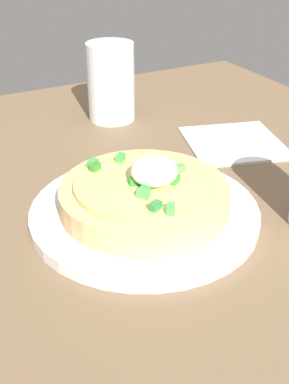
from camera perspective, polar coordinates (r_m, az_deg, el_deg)
dining_table at (r=65.16cm, az=-3.62°, el=0.52°), size 91.36×77.39×3.04cm
plate at (r=55.81cm, az=-0.00°, el=-2.36°), size 25.74×25.74×1.33cm
pizza at (r=54.49cm, az=0.04°, el=-0.20°), size 18.91×18.91×6.20cm
cup_far at (r=81.10cm, az=-3.89°, el=12.15°), size 7.54×7.54×12.36cm
napkin at (r=74.66cm, az=10.28°, el=5.62°), size 16.88×16.88×0.40cm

